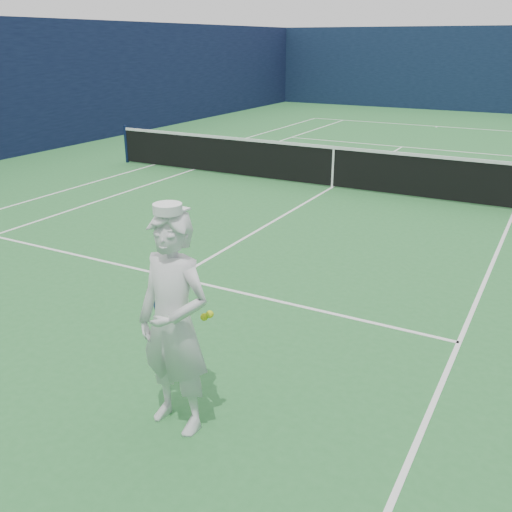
# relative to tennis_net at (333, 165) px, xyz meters

# --- Properties ---
(ground) EXTENTS (80.00, 80.00, 0.00)m
(ground) POSITION_rel_tennis_net_xyz_m (0.00, 0.00, -0.55)
(ground) COLOR #2B7336
(ground) RESTS_ON ground
(court_markings) EXTENTS (11.03, 23.83, 0.01)m
(court_markings) POSITION_rel_tennis_net_xyz_m (0.00, 0.00, -0.55)
(court_markings) COLOR white
(court_markings) RESTS_ON ground
(windscreen_fence) EXTENTS (20.12, 36.12, 4.00)m
(windscreen_fence) POSITION_rel_tennis_net_xyz_m (0.00, 0.00, 1.45)
(windscreen_fence) COLOR #0E1933
(windscreen_fence) RESTS_ON ground
(tennis_net) EXTENTS (12.88, 0.09, 1.07)m
(tennis_net) POSITION_rel_tennis_net_xyz_m (0.00, 0.00, 0.00)
(tennis_net) COLOR #141E4C
(tennis_net) RESTS_ON ground
(tennis_player) EXTENTS (0.81, 0.56, 2.12)m
(tennis_player) POSITION_rel_tennis_net_xyz_m (2.09, -9.21, 0.48)
(tennis_player) COLOR silver
(tennis_player) RESTS_ON ground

